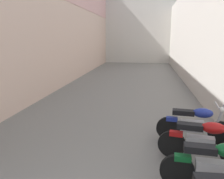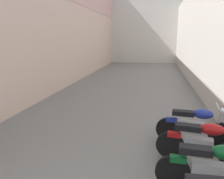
# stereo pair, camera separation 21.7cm
# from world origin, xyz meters

# --- Properties ---
(ground_plane) EXTENTS (39.87, 39.87, 0.00)m
(ground_plane) POSITION_xyz_m (0.00, 9.93, 0.00)
(ground_plane) COLOR slate
(building_left) EXTENTS (0.45, 23.87, 8.07)m
(building_left) POSITION_xyz_m (-3.50, 11.90, 4.08)
(building_left) COLOR beige
(building_left) RESTS_ON ground
(building_right) EXTENTS (0.45, 23.87, 5.51)m
(building_right) POSITION_xyz_m (3.50, 11.93, 2.76)
(building_right) COLOR beige
(building_right) RESTS_ON ground
(building_far_end) EXTENTS (9.61, 2.00, 6.62)m
(building_far_end) POSITION_xyz_m (0.00, 24.87, 3.31)
(building_far_end) COLOR beige
(building_far_end) RESTS_ON ground
(motorcycle_third) EXTENTS (1.85, 0.58, 1.04)m
(motorcycle_third) POSITION_xyz_m (2.36, 3.15, 0.50)
(motorcycle_third) COLOR black
(motorcycle_third) RESTS_ON ground
(motorcycle_fourth) EXTENTS (1.84, 0.58, 1.04)m
(motorcycle_fourth) POSITION_xyz_m (2.36, 4.15, 0.50)
(motorcycle_fourth) COLOR black
(motorcycle_fourth) RESTS_ON ground
(motorcycle_fifth) EXTENTS (1.85, 0.58, 1.04)m
(motorcycle_fifth) POSITION_xyz_m (2.36, 5.12, 0.50)
(motorcycle_fifth) COLOR black
(motorcycle_fifth) RESTS_ON ground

